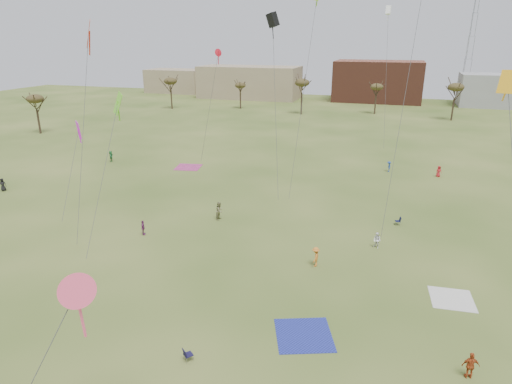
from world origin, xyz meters
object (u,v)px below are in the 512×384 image
(spectator_fore_a, at_px, (471,366))
(radio_tower, at_px, (471,36))
(camp_chair_right, at_px, (398,223))
(camp_chair_center, at_px, (188,357))

(spectator_fore_a, distance_m, radio_tower, 127.22)
(camp_chair_right, relative_size, radio_tower, 0.02)
(spectator_fore_a, height_order, radio_tower, radio_tower)
(camp_chair_center, bearing_deg, spectator_fore_a, -127.89)
(spectator_fore_a, bearing_deg, camp_chair_center, -0.10)
(camp_chair_right, xyz_separation_m, radio_tower, (17.40, 103.52, 18.95))
(spectator_fore_a, relative_size, camp_chair_right, 1.96)
(spectator_fore_a, distance_m, camp_chair_center, 16.49)
(camp_chair_center, bearing_deg, camp_chair_right, -75.77)
(spectator_fore_a, relative_size, radio_tower, 0.04)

